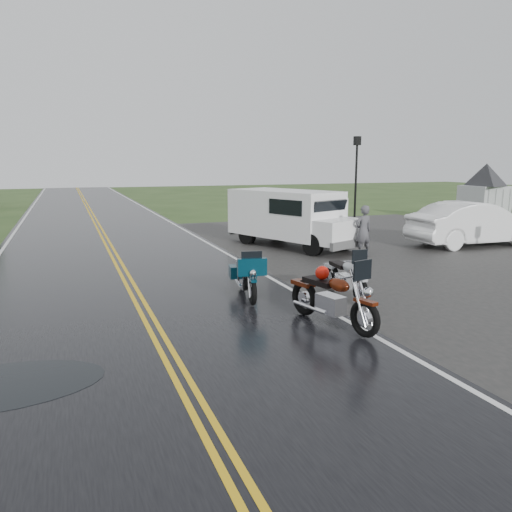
{
  "coord_description": "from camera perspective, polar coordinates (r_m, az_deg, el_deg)",
  "views": [
    {
      "loc": [
        -1.46,
        -9.18,
        3.25
      ],
      "look_at": [
        2.8,
        2.0,
        1.0
      ],
      "focal_mm": 35.0,
      "sensor_mm": 36.0,
      "label": 1
    }
  ],
  "objects": [
    {
      "name": "visitor_center",
      "position": [
        30.16,
        24.78,
        8.07
      ],
      "size": [
        16.0,
        10.0,
        4.8
      ],
      "primitive_type": null,
      "color": "#A8AAAD",
      "rests_on": "ground"
    },
    {
      "name": "sedan_white",
      "position": [
        21.33,
        23.61,
        3.32
      ],
      "size": [
        5.28,
        2.02,
        1.72
      ],
      "primitive_type": "imported",
      "rotation": [
        0.0,
        0.0,
        1.53
      ],
      "color": "white",
      "rests_on": "ground"
    },
    {
      "name": "van_white",
      "position": [
        17.42,
        6.58,
        3.56
      ],
      "size": [
        4.1,
        6.09,
        2.24
      ],
      "primitive_type": null,
      "rotation": [
        0.0,
        0.0,
        0.38
      ],
      "color": "white",
      "rests_on": "ground"
    },
    {
      "name": "motorcycle_silver",
      "position": [
        11.56,
        11.89,
        -2.75
      ],
      "size": [
        0.92,
        2.14,
        1.23
      ],
      "primitive_type": null,
      "rotation": [
        0.0,
        0.0,
        -0.08
      ],
      "color": "#ACAFB4",
      "rests_on": "ground"
    },
    {
      "name": "motorcycle_red",
      "position": [
        9.38,
        12.41,
        -5.33
      ],
      "size": [
        1.4,
        2.53,
        1.42
      ],
      "primitive_type": null,
      "rotation": [
        0.0,
        0.0,
        0.23
      ],
      "color": "#4F1809",
      "rests_on": "ground"
    },
    {
      "name": "road",
      "position": [
        19.51,
        -16.27,
        0.69
      ],
      "size": [
        8.0,
        100.0,
        0.04
      ],
      "primitive_type": "cube",
      "color": "black",
      "rests_on": "ground"
    },
    {
      "name": "parking_pad",
      "position": [
        19.15,
        20.14,
        0.27
      ],
      "size": [
        14.0,
        24.0,
        0.03
      ],
      "primitive_type": "cube",
      "color": "black",
      "rests_on": "ground"
    },
    {
      "name": "ground",
      "position": [
        9.85,
        -11.29,
        -8.83
      ],
      "size": [
        120.0,
        120.0,
        0.0
      ],
      "primitive_type": "plane",
      "color": "#2D471E",
      "rests_on": "ground"
    },
    {
      "name": "motorcycle_teal",
      "position": [
        11.24,
        -0.4,
        -2.9
      ],
      "size": [
        1.12,
        2.19,
        1.23
      ],
      "primitive_type": null,
      "rotation": [
        0.0,
        0.0,
        -0.18
      ],
      "color": "#052B3B",
      "rests_on": "ground"
    },
    {
      "name": "person_at_van",
      "position": [
        17.75,
        12.16,
        2.75
      ],
      "size": [
        0.68,
        0.47,
        1.77
      ],
      "primitive_type": "imported",
      "rotation": [
        0.0,
        0.0,
        3.22
      ],
      "color": "#4A4A4E",
      "rests_on": "ground"
    },
    {
      "name": "lamp_post_far_right",
      "position": [
        25.89,
        11.33,
        8.32
      ],
      "size": [
        0.39,
        0.39,
        4.58
      ],
      "primitive_type": null,
      "color": "black",
      "rests_on": "ground"
    }
  ]
}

